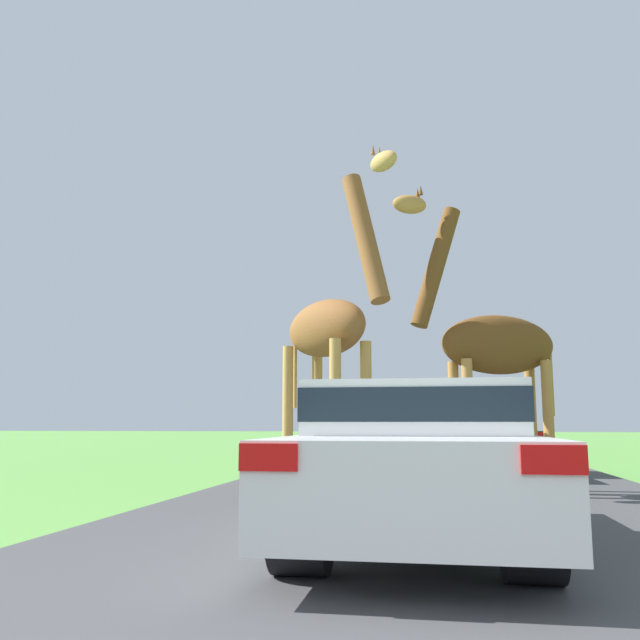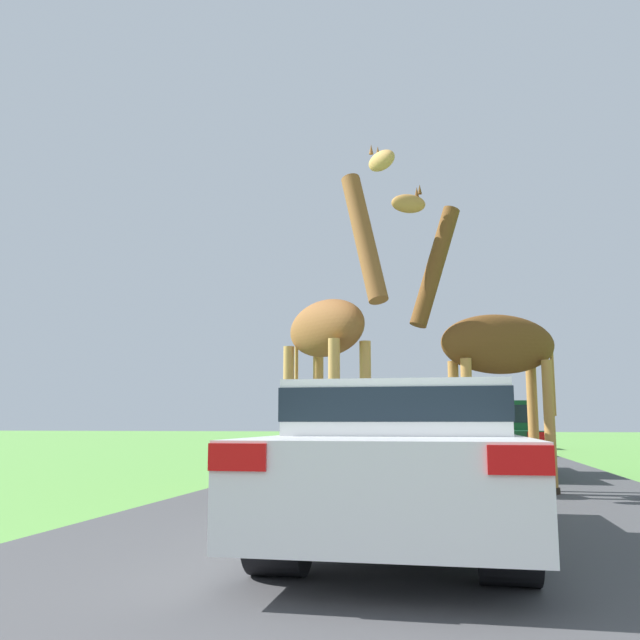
% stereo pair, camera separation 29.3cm
% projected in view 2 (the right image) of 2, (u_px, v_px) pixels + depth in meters
% --- Properties ---
extents(road, '(7.28, 120.00, 0.00)m').
position_uv_depth(road, '(446.00, 447.00, 29.90)').
color(road, '#424244').
rests_on(road, ground).
extents(giraffe_near_road, '(2.29, 2.28, 5.35)m').
position_uv_depth(giraffe_near_road, '(331.00, 332.00, 11.11)').
color(giraffe_near_road, tan).
rests_on(giraffe_near_road, ground).
extents(giraffe_companion, '(2.63, 1.44, 4.80)m').
position_uv_depth(giraffe_companion, '(491.00, 347.00, 10.60)').
color(giraffe_companion, '#B77F3D').
rests_on(giraffe_companion, ground).
extents(car_lead_maroon, '(1.98, 4.74, 1.41)m').
position_uv_depth(car_lead_maroon, '(404.00, 457.00, 6.14)').
color(car_lead_maroon, silver).
rests_on(car_lead_maroon, ground).
extents(car_queue_right, '(1.91, 4.63, 1.38)m').
position_uv_depth(car_queue_right, '(479.00, 432.00, 22.74)').
color(car_queue_right, '#561914').
rests_on(car_queue_right, ground).
extents(car_queue_left, '(1.88, 4.78, 1.51)m').
position_uv_depth(car_queue_left, '(487.00, 436.00, 14.40)').
color(car_queue_left, '#144C28').
rests_on(car_queue_left, ground).
extents(car_far_ahead, '(2.00, 4.40, 1.52)m').
position_uv_depth(car_far_ahead, '(495.00, 429.00, 28.02)').
color(car_far_ahead, maroon).
rests_on(car_far_ahead, ground).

